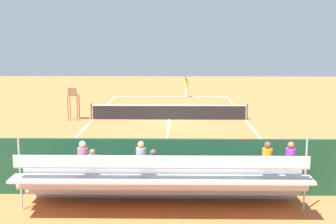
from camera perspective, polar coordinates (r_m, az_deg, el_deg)
ground_plane at (r=29.83m, az=0.13°, el=-0.95°), size 60.00×60.00×0.00m
court_line_markings at (r=29.86m, az=0.13°, el=-0.94°), size 10.10×22.20×0.01m
tennis_net at (r=29.74m, az=0.13°, el=-0.01°), size 10.30×0.10×1.07m
backdrop_wall at (r=15.98m, az=-0.59°, el=-6.87°), size 18.00×0.16×2.00m
bleacher_stand at (r=14.66m, az=-0.39°, el=-8.55°), size 9.06×2.40×2.48m
umpire_chair at (r=30.07m, az=-11.78°, el=1.46°), size 0.67×0.67×2.14m
courtside_bench at (r=16.99m, az=9.66°, el=-7.54°), size 1.80×0.40×0.93m
equipment_bag at (r=16.80m, az=2.72°, el=-8.97°), size 0.90×0.36×0.36m
tennis_player at (r=40.04m, az=2.30°, el=3.29°), size 0.41×0.55×1.93m
tennis_racket at (r=40.21m, az=0.98°, el=1.88°), size 0.33×0.58×0.03m
tennis_ball_near at (r=37.85m, az=-1.38°, el=1.41°), size 0.07×0.07×0.07m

